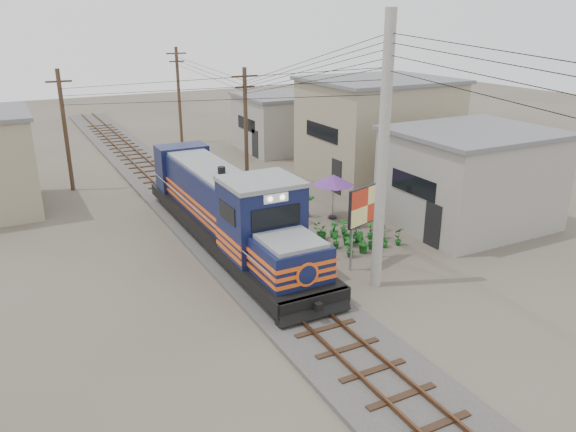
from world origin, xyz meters
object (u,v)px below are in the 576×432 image
locomotive (228,210)px  market_umbrella (334,180)px  vendor (357,210)px  billboard (367,207)px

locomotive → market_umbrella: size_ratio=5.60×
vendor → locomotive: bearing=-29.6°
billboard → vendor: size_ratio=1.93×
locomotive → market_umbrella: bearing=8.7°
market_umbrella → vendor: market_umbrella is taller
locomotive → vendor: (6.39, -0.70, -0.81)m
market_umbrella → vendor: bearing=-77.8°
vendor → market_umbrella: bearing=-101.2°
billboard → vendor: (2.15, 3.74, -1.62)m
locomotive → vendor: bearing=-6.2°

